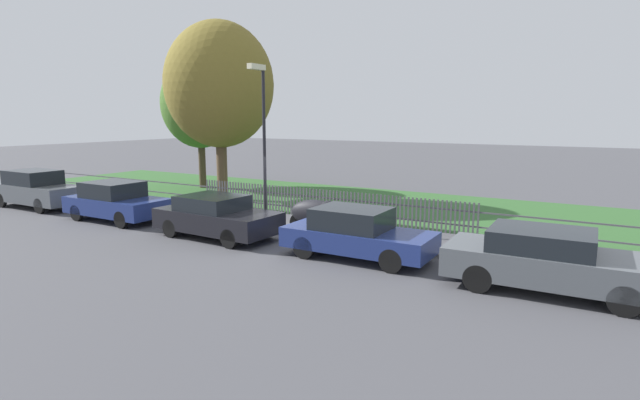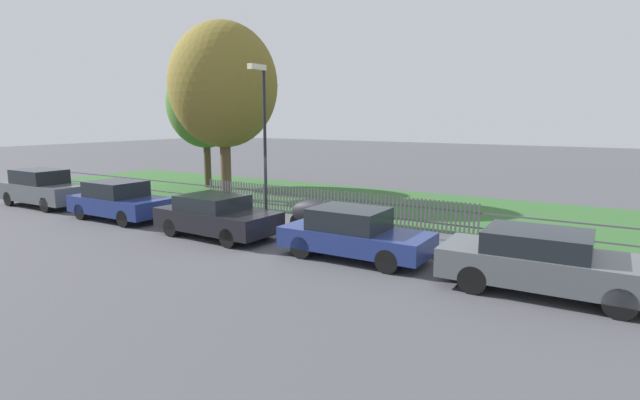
% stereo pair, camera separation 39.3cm
% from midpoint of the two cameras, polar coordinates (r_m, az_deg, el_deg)
% --- Properties ---
extents(ground_plane, '(120.00, 120.00, 0.00)m').
position_cam_midpoint_polar(ground_plane, '(16.71, -6.00, -3.92)').
color(ground_plane, '#4C4C51').
extents(kerb_stone, '(40.64, 0.20, 0.12)m').
position_cam_midpoint_polar(kerb_stone, '(16.78, -5.80, -3.66)').
color(kerb_stone, gray).
rests_on(kerb_stone, ground).
extents(grass_strip, '(40.64, 8.33, 0.01)m').
position_cam_midpoint_polar(grass_strip, '(22.85, 5.02, -0.27)').
color(grass_strip, '#33602D').
rests_on(grass_strip, ground).
extents(park_fence, '(40.64, 0.05, 1.12)m').
position_cam_midpoint_polar(park_fence, '(19.16, -0.39, -0.44)').
color(park_fence, '#4C4C51').
rests_on(park_fence, ground).
extents(parked_car_silver_hatchback, '(4.58, 1.74, 1.60)m').
position_cam_midpoint_polar(parked_car_silver_hatchback, '(24.72, -30.08, 1.08)').
color(parked_car_silver_hatchback, '#51565B').
rests_on(parked_car_silver_hatchback, ground).
extents(parked_car_black_saloon, '(4.07, 1.85, 1.46)m').
position_cam_midpoint_polar(parked_car_black_saloon, '(20.31, -22.80, -0.13)').
color(parked_car_black_saloon, navy).
rests_on(parked_car_black_saloon, ground).
extents(parked_car_navy_estate, '(4.19, 1.98, 1.35)m').
position_cam_midpoint_polar(parked_car_navy_estate, '(16.49, -12.43, -1.82)').
color(parked_car_navy_estate, black).
rests_on(parked_car_navy_estate, ground).
extents(parked_car_red_compact, '(4.15, 1.76, 1.40)m').
position_cam_midpoint_polar(parked_car_red_compact, '(13.75, 3.36, -3.82)').
color(parked_car_red_compact, navy).
rests_on(parked_car_red_compact, ground).
extents(parked_car_white_van, '(4.57, 1.98, 1.40)m').
position_cam_midpoint_polar(parked_car_white_van, '(12.16, 23.84, -6.30)').
color(parked_car_white_van, '#51565B').
rests_on(parked_car_white_van, ground).
extents(covered_motorcycle, '(2.01, 0.84, 1.14)m').
position_cam_midpoint_polar(covered_motorcycle, '(16.61, -1.00, -1.52)').
color(covered_motorcycle, black).
rests_on(covered_motorcycle, ground).
extents(tree_nearest_kerb, '(4.14, 4.14, 6.95)m').
position_cam_midpoint_polar(tree_nearest_kerb, '(28.14, -13.96, 10.61)').
color(tree_nearest_kerb, '#473828').
rests_on(tree_nearest_kerb, ground).
extents(tree_behind_motorcycle, '(4.98, 4.98, 8.17)m').
position_cam_midpoint_polar(tree_behind_motorcycle, '(23.86, -11.91, 12.72)').
color(tree_behind_motorcycle, brown).
rests_on(tree_behind_motorcycle, ground).
extents(street_lamp, '(0.20, 0.79, 5.58)m').
position_cam_midpoint_polar(street_lamp, '(17.26, -7.28, 8.28)').
color(street_lamp, black).
rests_on(street_lamp, ground).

